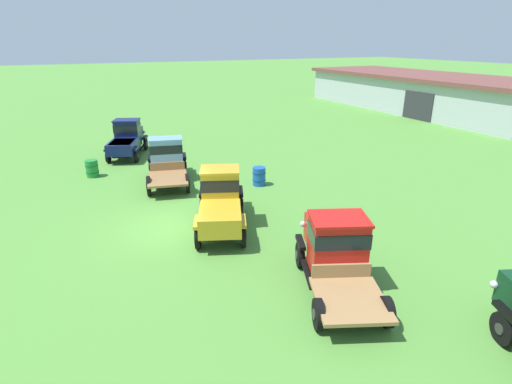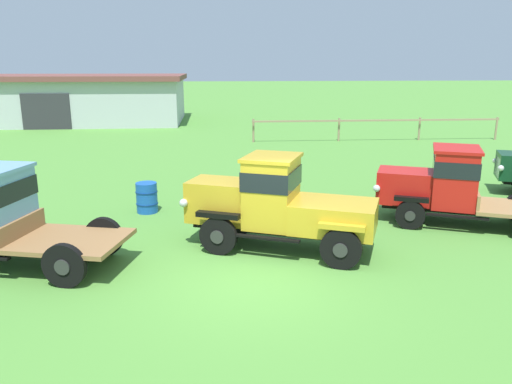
% 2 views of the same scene
% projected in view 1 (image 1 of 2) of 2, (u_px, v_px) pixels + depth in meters
% --- Properties ---
extents(ground_plane, '(240.00, 240.00, 0.00)m').
position_uv_depth(ground_plane, '(169.00, 227.00, 15.27)').
color(ground_plane, '#518E38').
extents(farm_shed, '(25.67, 9.59, 3.54)m').
position_uv_depth(farm_shed, '(422.00, 92.00, 40.15)').
color(farm_shed, '#B2B7BC').
rests_on(farm_shed, ground).
extents(vintage_truck_foreground_near, '(4.69, 3.07, 2.17)m').
position_uv_depth(vintage_truck_foreground_near, '(127.00, 138.00, 24.46)').
color(vintage_truck_foreground_near, black).
rests_on(vintage_truck_foreground_near, ground).
extents(vintage_truck_second_in_line, '(4.92, 2.85, 2.20)m').
position_uv_depth(vintage_truck_second_in_line, '(167.00, 158.00, 20.09)').
color(vintage_truck_second_in_line, black).
rests_on(vintage_truck_second_in_line, ground).
extents(vintage_truck_midrow_center, '(4.75, 3.09, 2.28)m').
position_uv_depth(vintage_truck_midrow_center, '(221.00, 198.00, 14.98)').
color(vintage_truck_midrow_center, black).
rests_on(vintage_truck_midrow_center, ground).
extents(vintage_truck_far_side, '(4.88, 3.28, 2.16)m').
position_uv_depth(vintage_truck_far_side, '(335.00, 247.00, 11.53)').
color(vintage_truck_far_side, black).
rests_on(vintage_truck_far_side, ground).
extents(oil_drum_beside_row, '(0.65, 0.65, 0.89)m').
position_uv_depth(oil_drum_beside_row, '(92.00, 168.00, 20.77)').
color(oil_drum_beside_row, '#1E7F33').
rests_on(oil_drum_beside_row, ground).
extents(oil_drum_near_fence, '(0.66, 0.66, 0.91)m').
position_uv_depth(oil_drum_near_fence, '(259.00, 176.00, 19.57)').
color(oil_drum_near_fence, '#1951B2').
rests_on(oil_drum_near_fence, ground).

